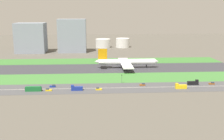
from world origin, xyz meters
name	(u,v)px	position (x,y,z in m)	size (l,w,h in m)	color
ground_plane	(98,68)	(0.00, 0.00, 0.00)	(800.00, 800.00, 0.00)	#5B564C
runway	(98,68)	(0.00, 0.00, 0.05)	(280.00, 46.00, 0.10)	#38383D
grass_median_north	(97,61)	(0.00, 41.00, 0.05)	(280.00, 36.00, 0.10)	#3D7A33
grass_median_south	(99,78)	(0.00, -41.00, 0.05)	(280.00, 36.00, 0.10)	#427F38
highway	(99,88)	(0.00, -73.00, 0.05)	(280.00, 28.00, 0.10)	#4C4C4F
highway_centerline	(99,88)	(0.00, -73.00, 0.11)	(266.00, 0.50, 0.01)	silver
airliner	(126,62)	(28.15, 0.00, 6.23)	(65.00, 56.00, 19.70)	white
car_5	(53,86)	(-35.25, -68.00, 0.92)	(4.40, 1.80, 2.00)	navy
car_6	(98,89)	(-0.72, -78.00, 0.92)	(4.40, 1.80, 2.00)	yellow
car_2	(48,90)	(-37.01, -78.00, 0.92)	(4.40, 1.80, 2.00)	yellow
truck_0	(181,86)	(60.69, -78.00, 1.67)	(8.40, 2.50, 4.00)	yellow
car_1	(143,85)	(33.79, -68.00, 0.92)	(4.40, 1.80, 2.00)	brown
bus_1	(33,89)	(-47.73, -78.00, 1.82)	(11.60, 2.50, 3.50)	#19662D
truck_2	(193,83)	(73.85, -68.00, 1.67)	(8.40, 2.50, 4.00)	black
car_3	(212,83)	(88.93, -68.00, 0.92)	(4.40, 1.80, 2.00)	brown
truck_1	(77,88)	(-16.65, -78.00, 1.67)	(8.40, 2.50, 4.00)	navy
traffic_light	(122,78)	(18.26, -60.01, 4.29)	(0.36, 0.50, 7.20)	#4C4C51
terminal_building	(31,38)	(-90.00, 114.00, 20.20)	(39.80, 30.24, 40.40)	gray
hangar_building	(72,36)	(-33.68, 114.00, 22.76)	(38.18, 24.56, 45.51)	gray
fuel_tank_west	(103,43)	(10.41, 159.00, 6.73)	(23.10, 23.10, 13.45)	silver
fuel_tank_centre	(123,43)	(41.20, 159.00, 7.15)	(21.42, 21.42, 14.30)	silver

